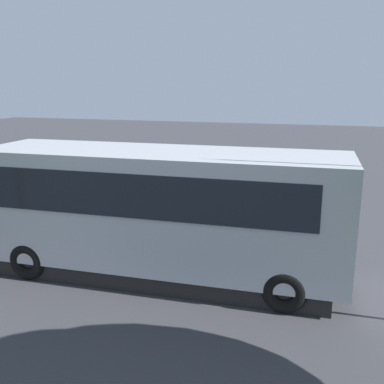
{
  "coord_description": "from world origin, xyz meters",
  "views": [
    {
      "loc": [
        -2.99,
        14.56,
        4.86
      ],
      "look_at": [
        1.39,
        -0.02,
        1.1
      ],
      "focal_mm": 41.56,
      "sensor_mm": 36.0,
      "label": 1
    }
  ],
  "objects_px": {
    "spectator_far_left": "(243,209)",
    "spectator_centre": "(169,205)",
    "parked_motorcycle_silver": "(246,239)",
    "spectator_left": "(207,211)",
    "tour_bus": "(161,214)",
    "stunt_motorcycle": "(167,178)"
  },
  "relations": [
    {
      "from": "spectator_left",
      "to": "parked_motorcycle_silver",
      "type": "bearing_deg",
      "value": 149.34
    },
    {
      "from": "spectator_far_left",
      "to": "spectator_left",
      "type": "relative_size",
      "value": 1.09
    },
    {
      "from": "tour_bus",
      "to": "stunt_motorcycle",
      "type": "xyz_separation_m",
      "value": [
        2.33,
        -6.82,
        -0.6
      ]
    },
    {
      "from": "spectator_far_left",
      "to": "spectator_centre",
      "type": "bearing_deg",
      "value": 1.35
    },
    {
      "from": "spectator_far_left",
      "to": "spectator_left",
      "type": "distance_m",
      "value": 1.12
    },
    {
      "from": "spectator_far_left",
      "to": "spectator_centre",
      "type": "height_order",
      "value": "spectator_far_left"
    },
    {
      "from": "parked_motorcycle_silver",
      "to": "stunt_motorcycle",
      "type": "distance_m",
      "value": 6.39
    },
    {
      "from": "spectator_far_left",
      "to": "parked_motorcycle_silver",
      "type": "xyz_separation_m",
      "value": [
        -0.27,
        0.92,
        -0.61
      ]
    },
    {
      "from": "spectator_far_left",
      "to": "spectator_centre",
      "type": "distance_m",
      "value": 2.38
    },
    {
      "from": "spectator_centre",
      "to": "parked_motorcycle_silver",
      "type": "height_order",
      "value": "spectator_centre"
    },
    {
      "from": "tour_bus",
      "to": "stunt_motorcycle",
      "type": "relative_size",
      "value": 4.93
    },
    {
      "from": "spectator_centre",
      "to": "parked_motorcycle_silver",
      "type": "distance_m",
      "value": 2.84
    },
    {
      "from": "spectator_centre",
      "to": "stunt_motorcycle",
      "type": "relative_size",
      "value": 0.95
    },
    {
      "from": "spectator_centre",
      "to": "tour_bus",
      "type": "bearing_deg",
      "value": 105.7
    },
    {
      "from": "spectator_far_left",
      "to": "stunt_motorcycle",
      "type": "xyz_separation_m",
      "value": [
        3.9,
        -3.89,
        -0.04
      ]
    },
    {
      "from": "tour_bus",
      "to": "spectator_far_left",
      "type": "distance_m",
      "value": 3.37
    },
    {
      "from": "tour_bus",
      "to": "spectator_far_left",
      "type": "bearing_deg",
      "value": -118.14
    },
    {
      "from": "stunt_motorcycle",
      "to": "spectator_far_left",
      "type": "bearing_deg",
      "value": 135.08
    },
    {
      "from": "spectator_centre",
      "to": "parked_motorcycle_silver",
      "type": "xyz_separation_m",
      "value": [
        -2.65,
        0.86,
        -0.57
      ]
    },
    {
      "from": "tour_bus",
      "to": "spectator_left",
      "type": "height_order",
      "value": "tour_bus"
    },
    {
      "from": "spectator_far_left",
      "to": "tour_bus",
      "type": "bearing_deg",
      "value": 61.86
    },
    {
      "from": "spectator_far_left",
      "to": "stunt_motorcycle",
      "type": "distance_m",
      "value": 5.51
    }
  ]
}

